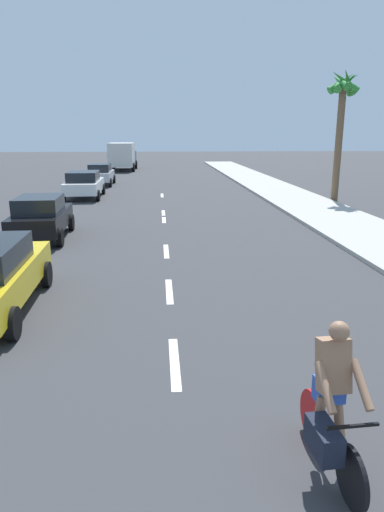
# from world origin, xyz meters

# --- Properties ---
(ground_plane) EXTENTS (160.00, 160.00, 0.00)m
(ground_plane) POSITION_xyz_m (0.00, 20.00, 0.00)
(ground_plane) COLOR #38383A
(sidewalk_strip) EXTENTS (3.60, 80.00, 0.14)m
(sidewalk_strip) POSITION_xyz_m (7.67, 22.00, 0.07)
(sidewalk_strip) COLOR #B2ADA3
(sidewalk_strip) RESTS_ON ground
(lane_stripe_2) EXTENTS (0.16, 1.80, 0.01)m
(lane_stripe_2) POSITION_xyz_m (0.00, 8.35, 0.00)
(lane_stripe_2) COLOR white
(lane_stripe_2) RESTS_ON ground
(lane_stripe_3) EXTENTS (0.16, 1.80, 0.01)m
(lane_stripe_3) POSITION_xyz_m (0.00, 11.94, 0.00)
(lane_stripe_3) COLOR white
(lane_stripe_3) RESTS_ON ground
(lane_stripe_4) EXTENTS (0.16, 1.80, 0.01)m
(lane_stripe_4) POSITION_xyz_m (0.00, 15.84, 0.00)
(lane_stripe_4) COLOR white
(lane_stripe_4) RESTS_ON ground
(lane_stripe_5) EXTENTS (0.16, 1.80, 0.01)m
(lane_stripe_5) POSITION_xyz_m (0.00, 21.58, 0.00)
(lane_stripe_5) COLOR white
(lane_stripe_5) RESTS_ON ground
(lane_stripe_6) EXTENTS (0.16, 1.80, 0.01)m
(lane_stripe_6) POSITION_xyz_m (0.00, 23.11, 0.00)
(lane_stripe_6) COLOR white
(lane_stripe_6) RESTS_ON ground
(lane_stripe_7) EXTENTS (0.16, 1.80, 0.01)m
(lane_stripe_7) POSITION_xyz_m (0.00, 29.69, 0.00)
(lane_stripe_7) COLOR white
(lane_stripe_7) RESTS_ON ground
(cyclist) EXTENTS (0.65, 1.71, 1.82)m
(cyclist) POSITION_xyz_m (1.62, 5.69, 0.83)
(cyclist) COLOR black
(cyclist) RESTS_ON ground
(parked_car_black) EXTENTS (2.01, 4.08, 1.57)m
(parked_car_black) POSITION_xyz_m (-4.48, 18.01, 0.84)
(parked_car_black) COLOR black
(parked_car_black) RESTS_ON ground
(parked_car_white) EXTENTS (2.15, 4.59, 1.57)m
(parked_car_white) POSITION_xyz_m (-4.63, 28.99, 0.84)
(parked_car_white) COLOR white
(parked_car_white) RESTS_ON ground
(parked_car_silver) EXTENTS (1.88, 4.03, 1.57)m
(parked_car_silver) POSITION_xyz_m (-4.49, 35.81, 0.84)
(parked_car_silver) COLOR #B7BABF
(parked_car_silver) RESTS_ON ground
(delivery_truck) EXTENTS (2.78, 6.29, 2.80)m
(delivery_truck) POSITION_xyz_m (-3.87, 49.76, 1.50)
(delivery_truck) COLOR #23478C
(delivery_truck) RESTS_ON ground
(palm_tree_far) EXTENTS (1.74, 1.72, 7.18)m
(palm_tree_far) POSITION_xyz_m (9.76, 26.50, 5.41)
(palm_tree_far) COLOR brown
(palm_tree_far) RESTS_ON ground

